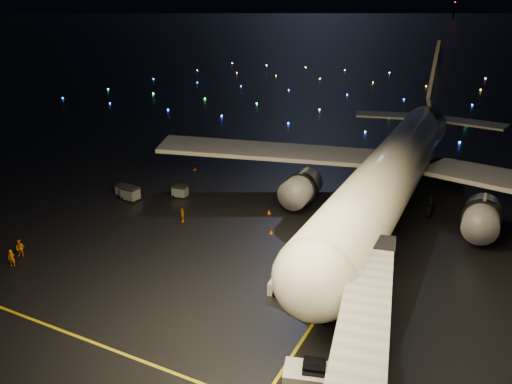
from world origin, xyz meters
TOP-DOWN VIEW (x-y plane):
  - ground at (0.00, 300.00)m, footprint 2000.00×2000.00m
  - lane_centre at (12.00, 15.00)m, footprint 0.25×80.00m
  - lane_cross at (-5.00, -10.00)m, footprint 60.00×0.25m
  - airliner at (12.40, 27.71)m, footprint 64.43×61.29m
  - pushback_tug at (14.43, -6.85)m, footprint 4.39×3.11m
  - belt_loader at (9.29, 2.89)m, footprint 7.34×2.82m
  - crew_a at (-17.23, -4.67)m, footprint 0.74×0.66m
  - crew_b at (-18.06, -2.99)m, footprint 1.08×0.98m
  - crew_c at (-8.43, 11.28)m, footprint 0.94×0.99m
  - safety_cone_0 at (2.11, 12.96)m, footprint 0.48×0.48m
  - safety_cone_1 at (1.17, 25.87)m, footprint 0.41×0.41m
  - safety_cone_2 at (-0.44, 17.84)m, footprint 0.46×0.46m
  - safety_cone_3 at (-17.53, 27.78)m, footprint 0.58×0.58m
  - taxiway_lights at (0.00, 106.00)m, footprint 164.00×92.00m
  - baggage_cart_0 at (-13.14, 17.60)m, footprint 2.00×1.52m
  - baggage_cart_1 at (-18.20, 13.86)m, footprint 2.25×1.67m
  - baggage_cart_2 at (-19.96, 14.64)m, footprint 1.83×1.30m

SIDE VIEW (x-z plane):
  - ground at x=0.00m, z-range 0.00..0.00m
  - lane_centre at x=12.00m, z-range 0.00..0.02m
  - lane_cross at x=-5.00m, z-range 0.00..0.02m
  - taxiway_lights at x=0.00m, z-range 0.00..0.36m
  - safety_cone_1 at x=1.17m, z-range 0.00..0.46m
  - safety_cone_0 at x=2.11m, z-range 0.00..0.47m
  - safety_cone_2 at x=-0.44m, z-range 0.00..0.49m
  - safety_cone_3 at x=-17.53m, z-range 0.00..0.55m
  - baggage_cart_2 at x=-19.96m, z-range 0.00..1.54m
  - baggage_cart_0 at x=-13.14m, z-range 0.00..1.57m
  - crew_c at x=-8.43m, z-range 0.00..1.65m
  - crew_a at x=-17.23m, z-range 0.00..1.71m
  - baggage_cart_1 at x=-18.20m, z-range 0.00..1.81m
  - crew_b at x=-18.06m, z-range 0.00..1.81m
  - pushback_tug at x=14.43m, z-range 0.00..1.89m
  - belt_loader at x=9.29m, z-range 0.00..3.47m
  - airliner at x=12.40m, z-range 0.00..18.05m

